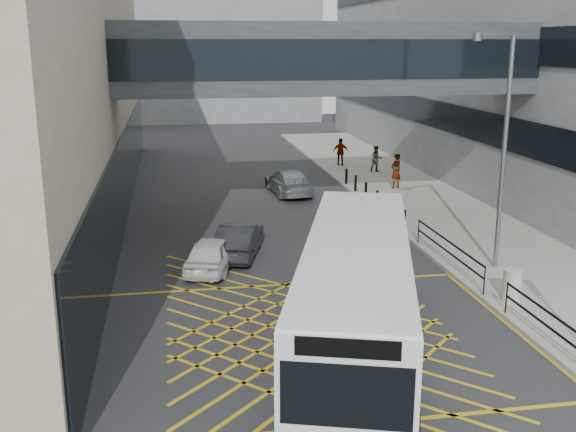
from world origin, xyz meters
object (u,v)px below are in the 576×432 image
pedestrian_a (396,171)px  pedestrian_b (376,159)px  car_silver (289,181)px  street_lamp (501,139)px  pedestrian_c (341,152)px  litter_bin (512,285)px  car_white (212,253)px  car_dark (239,240)px  bus (356,294)px

pedestrian_a → pedestrian_b: bearing=-121.3°
pedestrian_a → car_silver: bearing=-29.1°
street_lamp → pedestrian_c: street_lamp is taller
car_silver → litter_bin: size_ratio=4.63×
pedestrian_c → street_lamp: bearing=105.8°
car_silver → car_white: bearing=62.6°
car_dark → pedestrian_a: (9.95, 10.42, 0.47)m
car_silver → pedestrian_a: bearing=172.9°
pedestrian_c → pedestrian_b: bearing=137.1°
car_dark → street_lamp: bearing=174.6°
car_white → pedestrian_a: 16.30m
street_lamp → car_white: bearing=149.5°
pedestrian_b → litter_bin: bearing=-96.3°
bus → pedestrian_a: (7.77, 19.56, -0.61)m
pedestrian_b → car_silver: bearing=-144.8°
car_silver → pedestrian_a: (6.10, -0.23, 0.41)m
car_dark → bus: bearing=119.3°
car_white → pedestrian_b: (11.49, 16.78, 0.34)m
pedestrian_a → litter_bin: bearing=56.8°
street_lamp → pedestrian_c: 21.75m
street_lamp → pedestrian_b: (1.40, 18.76, -3.92)m
litter_bin → pedestrian_a: 17.05m
car_white → street_lamp: size_ratio=0.49×
car_silver → street_lamp: street_lamp is taller
bus → litter_bin: bus is taller
litter_bin → car_silver: bearing=103.9°
pedestrian_a → car_white: bearing=20.0°
car_silver → pedestrian_c: (4.81, 7.29, 0.34)m
car_silver → street_lamp: 15.57m
pedestrian_c → pedestrian_a: bearing=114.8°
bus → car_dark: 9.46m
car_dark → pedestrian_a: 14.42m
car_white → car_silver: size_ratio=0.88×
pedestrian_b → car_dark: bearing=-124.5°
street_lamp → litter_bin: 5.29m
pedestrian_b → pedestrian_a: bearing=-94.8°
litter_bin → pedestrian_c: size_ratio=0.56×
bus → car_white: (-3.35, 7.65, -1.10)m
bus → street_lamp: (6.74, 5.67, 3.16)m
car_dark → litter_bin: bearing=157.0°
car_white → car_silver: 13.14m
litter_bin → pedestrian_c: bearing=88.7°
street_lamp → pedestrian_a: size_ratio=4.28×
pedestrian_b → car_white: bearing=-124.8°
car_silver → pedestrian_b: 7.97m
car_white → street_lamp: street_lamp is taller
pedestrian_a → pedestrian_c: size_ratio=1.08×
litter_bin → car_white: bearing=151.5°
car_silver → street_lamp: bearing=104.9°
car_white → car_silver: (5.02, 12.14, 0.08)m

